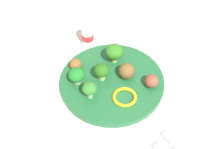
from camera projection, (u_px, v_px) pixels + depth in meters
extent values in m
plane|color=silver|center=(112.00, 83.00, 0.76)|extent=(4.00, 4.00, 0.00)
cylinder|color=#236638|center=(112.00, 81.00, 0.76)|extent=(0.28, 0.28, 0.02)
cylinder|color=#9FC26C|center=(114.00, 59.00, 0.79)|extent=(0.01, 0.01, 0.02)
ellipsoid|color=#327922|center=(114.00, 52.00, 0.77)|extent=(0.05, 0.05, 0.04)
cylinder|color=#9BCF7F|center=(90.00, 94.00, 0.71)|extent=(0.01, 0.01, 0.02)
ellipsoid|color=#327B2E|center=(89.00, 88.00, 0.69)|extent=(0.04, 0.04, 0.03)
cylinder|color=#97BC7A|center=(78.00, 81.00, 0.74)|extent=(0.02, 0.02, 0.01)
ellipsoid|color=#1F7C29|center=(77.00, 75.00, 0.72)|extent=(0.04, 0.04, 0.03)
cylinder|color=#98CE75|center=(102.00, 76.00, 0.75)|extent=(0.02, 0.02, 0.02)
ellipsoid|color=#286519|center=(102.00, 70.00, 0.73)|extent=(0.04, 0.04, 0.03)
sphere|color=brown|center=(76.00, 65.00, 0.77)|extent=(0.03, 0.03, 0.03)
sphere|color=brown|center=(152.00, 81.00, 0.72)|extent=(0.04, 0.04, 0.04)
sphere|color=brown|center=(127.00, 71.00, 0.74)|extent=(0.04, 0.04, 0.04)
torus|color=yellow|center=(125.00, 97.00, 0.71)|extent=(0.08, 0.08, 0.01)
cube|color=silver|center=(160.00, 149.00, 0.63)|extent=(0.03, 0.03, 0.01)
cube|color=silver|center=(172.00, 141.00, 0.64)|extent=(0.06, 0.02, 0.01)
cylinder|color=white|center=(88.00, 35.00, 0.85)|extent=(0.04, 0.04, 0.07)
cylinder|color=red|center=(88.00, 36.00, 0.85)|extent=(0.04, 0.04, 0.02)
cylinder|color=silver|center=(87.00, 25.00, 0.82)|extent=(0.03, 0.03, 0.01)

